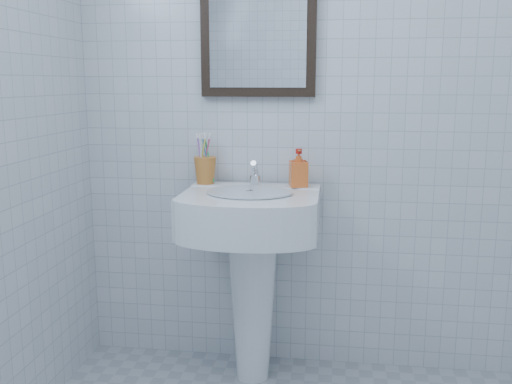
# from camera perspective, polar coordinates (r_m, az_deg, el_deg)

# --- Properties ---
(wall_back) EXTENTS (2.20, 0.02, 2.50)m
(wall_back) POSITION_cam_1_polar(r_m,az_deg,el_deg) (2.53, 6.95, 9.65)
(wall_back) COLOR silver
(wall_back) RESTS_ON ground
(wall_front) EXTENTS (2.20, 0.02, 2.50)m
(wall_front) POSITION_cam_1_polar(r_m,az_deg,el_deg) (0.15, -13.18, -11.22)
(wall_front) COLOR silver
(wall_front) RESTS_ON ground
(washbasin) EXTENTS (0.56, 0.41, 0.87)m
(washbasin) POSITION_cam_1_polar(r_m,az_deg,el_deg) (2.45, -0.43, -6.21)
(washbasin) COLOR white
(washbasin) RESTS_ON ground
(faucet) EXTENTS (0.05, 0.10, 0.12)m
(faucet) POSITION_cam_1_polar(r_m,az_deg,el_deg) (2.47, -0.09, 1.67)
(faucet) COLOR silver
(faucet) RESTS_ON washbasin
(toothbrush_cup) EXTENTS (0.11, 0.11, 0.12)m
(toothbrush_cup) POSITION_cam_1_polar(r_m,az_deg,el_deg) (2.54, -5.10, 2.18)
(toothbrush_cup) COLOR #BD6C28
(toothbrush_cup) RESTS_ON washbasin
(soap_dispenser) EXTENTS (0.09, 0.09, 0.16)m
(soap_dispenser) POSITION_cam_1_polar(r_m,az_deg,el_deg) (2.46, 4.28, 2.43)
(soap_dispenser) COLOR red
(soap_dispenser) RESTS_ON washbasin
(wall_mirror) EXTENTS (0.50, 0.04, 0.62)m
(wall_mirror) POSITION_cam_1_polar(r_m,az_deg,el_deg) (2.54, 0.21, 16.50)
(wall_mirror) COLOR black
(wall_mirror) RESTS_ON wall_back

